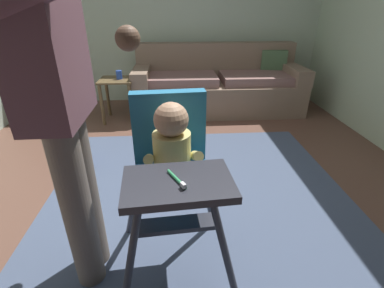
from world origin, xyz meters
name	(u,v)px	position (x,y,z in m)	size (l,w,h in m)	color
ground	(180,195)	(0.00, 0.00, -0.05)	(5.76, 6.41, 0.10)	brown
wall_far	(173,7)	(0.00, 2.44, 1.30)	(4.96, 0.06, 2.59)	beige
area_rug	(203,224)	(0.15, -0.41, 0.00)	(2.29, 2.91, 0.01)	#46536E
couch	(218,86)	(0.58, 1.92, 0.33)	(2.22, 0.86, 0.86)	#856D59
high_chair	(172,160)	(-0.04, -0.69, 0.67)	(0.65, 0.76, 0.96)	#2D2F37
adult_standing	(60,100)	(-0.49, -0.70, 0.97)	(0.51, 0.49, 1.71)	#74665B
toy_ball	(73,155)	(-0.94, 0.42, 0.12)	(0.24, 0.24, 0.24)	#284CB7
side_table	(118,90)	(-0.71, 1.58, 0.38)	(0.40, 0.40, 0.52)	brown
sippy_cup	(119,75)	(-0.67, 1.58, 0.57)	(0.07, 0.07, 0.10)	#284CB7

